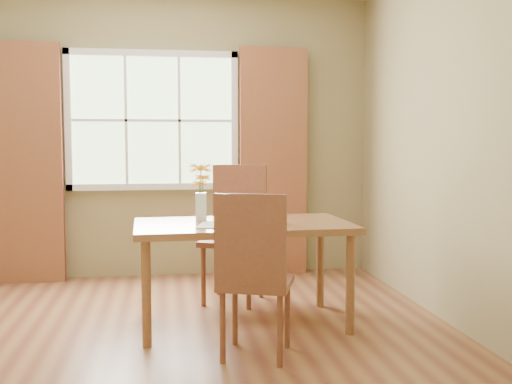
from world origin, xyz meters
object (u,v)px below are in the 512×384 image
Objects in this scene: dining_table at (243,233)px; chair_far at (236,226)px; flower_vase at (201,186)px; croissant_sandwich at (240,214)px; water_glass at (280,215)px; chair_near at (254,269)px.

dining_table is 0.71m from chair_far.
dining_table is at bearing -29.80° from flower_vase.
flower_vase is at bearing 148.19° from dining_table.
water_glass is at bearing -6.04° from croissant_sandwich.
water_glass reaches higher than dining_table.
chair_far is at bearing 84.81° from dining_table.
croissant_sandwich is (-0.03, -0.13, 0.15)m from dining_table.
chair_far is 0.83m from water_glass.
chair_near is 0.73m from water_glass.
croissant_sandwich is 0.29m from water_glass.
water_glass is at bearing -18.84° from dining_table.
chair_near is 0.91× the size of chair_far.
flower_vase is (-0.53, 0.24, 0.19)m from water_glass.
chair_near is 7.89× the size of water_glass.
flower_vase reaches higher than croissant_sandwich.
chair_near is at bearing -113.92° from water_glass.
chair_far is 8.70× the size of water_glass.
dining_table is at bearing 58.84° from croissant_sandwich.
croissant_sandwich is 1.53× the size of water_glass.
dining_table is 0.71m from chair_near.
water_glass is at bearing 85.11° from chair_near.
chair_far reaches higher than water_glass.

